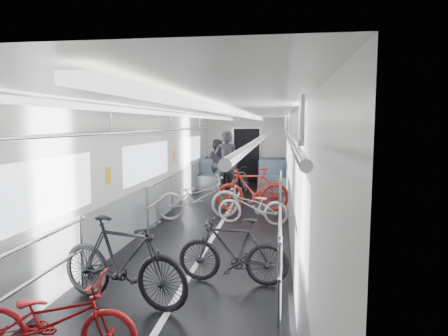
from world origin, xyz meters
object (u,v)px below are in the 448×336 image
object	(u,v)px
bike_left_far	(198,197)
bike_right_mid	(252,206)
bike_right_near	(233,251)
person_seated	(217,163)
bike_left_near	(54,319)
bike_right_far	(252,189)
bike_left_mid	(123,261)
person_standing	(226,163)
bike_aisle	(240,180)

from	to	relation	value
bike_left_far	bike_right_mid	size ratio (longest dim) A/B	1.23
bike_right_near	person_seated	size ratio (longest dim) A/B	0.92
bike_left_near	bike_right_far	size ratio (longest dim) A/B	0.83
person_seated	bike_left_mid	bearing A→B (deg)	106.73
bike_right_near	bike_left_near	bearing A→B (deg)	-31.14
bike_right_near	person_standing	xyz separation A→B (m)	(-1.00, 6.69, 0.53)
bike_right_mid	bike_right_far	size ratio (longest dim) A/B	0.84
bike_left_mid	bike_right_mid	xyz separation A→B (m)	(1.27, 4.11, -0.13)
bike_left_near	bike_left_far	distance (m)	5.63
bike_left_mid	person_standing	bearing A→B (deg)	12.86
bike_aisle	bike_left_near	bearing A→B (deg)	-87.27
bike_right_far	bike_left_far	bearing A→B (deg)	-58.79
bike_left_far	bike_aisle	world-z (taller)	bike_left_far
bike_right_near	person_standing	world-z (taller)	person_standing
person_seated	bike_left_near	bearing A→B (deg)	105.59
bike_right_far	bike_aisle	world-z (taller)	bike_right_far
bike_right_mid	bike_aisle	world-z (taller)	bike_aisle
bike_left_mid	bike_aisle	xyz separation A→B (m)	(0.67, 7.41, -0.05)
bike_right_near	bike_aisle	xyz separation A→B (m)	(-0.57, 6.59, 0.03)
bike_right_mid	person_standing	world-z (taller)	person_standing
bike_right_mid	bike_left_far	bearing A→B (deg)	-97.13
bike_right_near	person_seated	distance (m)	8.34
bike_left_far	bike_left_near	bearing A→B (deg)	158.42
bike_right_near	person_standing	size ratio (longest dim) A/B	0.77
person_standing	bike_aisle	bearing A→B (deg)	164.83
person_standing	person_seated	world-z (taller)	person_standing
bike_left_far	bike_right_far	world-z (taller)	bike_right_far
bike_left_mid	bike_aisle	bearing A→B (deg)	9.52
bike_left_far	bike_aisle	bearing A→B (deg)	-32.56
bike_left_near	bike_left_mid	world-z (taller)	bike_left_mid
bike_right_far	bike_aisle	distance (m)	2.06
bike_left_mid	bike_right_far	bearing A→B (deg)	2.39
bike_right_near	bike_right_far	xyz separation A→B (m)	(-0.06, 4.59, 0.09)
bike_right_far	person_seated	world-z (taller)	person_seated
bike_left_near	bike_left_mid	bearing A→B (deg)	-13.67
bike_right_far	person_seated	size ratio (longest dim) A/B	1.10
bike_left_mid	person_standing	world-z (taller)	person_standing
bike_left_far	bike_right_mid	distance (m)	1.31
bike_left_near	bike_left_far	xyz separation A→B (m)	(0.16, 5.63, 0.10)
bike_left_near	bike_right_near	size ratio (longest dim) A/B	1.00
bike_right_near	bike_right_mid	distance (m)	3.29
person_seated	bike_right_near	bearing A→B (deg)	115.45
bike_aisle	person_seated	xyz separation A→B (m)	(-0.98, 1.60, 0.35)
bike_left_far	bike_right_far	size ratio (longest dim) A/B	1.04
person_standing	bike_left_near	bearing A→B (deg)	85.27
bike_left_near	bike_left_mid	xyz separation A→B (m)	(0.16, 1.21, 0.14)
bike_right_near	person_seated	xyz separation A→B (m)	(-1.54, 8.19, 0.37)
bike_right_near	person_standing	bearing A→B (deg)	-168.10
bike_right_mid	person_seated	bearing A→B (deg)	-155.80
bike_right_far	bike_right_mid	bearing A→B (deg)	-4.63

